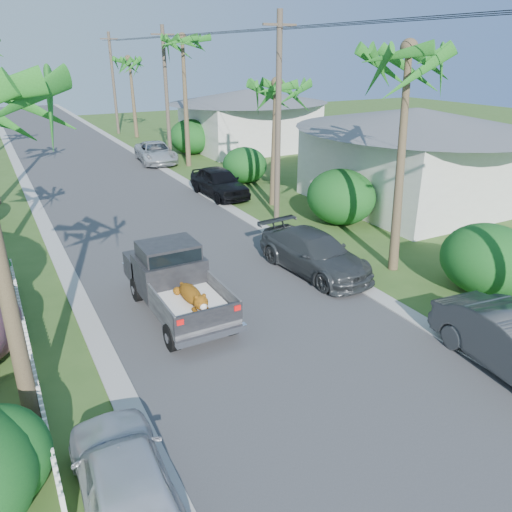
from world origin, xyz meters
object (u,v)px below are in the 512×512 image
palm_r_d (130,59)px  pickup_truck (173,278)px  parked_car_rm (314,253)px  parked_car_ln (125,480)px  parked_car_rf (219,182)px  parked_car_rd (156,153)px  palm_r_c (182,39)px  palm_r_b (275,84)px  house_right_near (412,161)px  utility_pole_c (167,95)px  utility_pole_d (114,83)px  utility_pole_b (278,119)px  palm_r_a (413,50)px  house_right_far (249,122)px

palm_r_d → pickup_truck: bearing=-103.9°
pickup_truck → parked_car_rm: size_ratio=1.05×
pickup_truck → parked_car_ln: (-3.25, -6.62, -0.35)m
parked_car_rf → parked_car_rd: parked_car_rf is taller
parked_car_rd → palm_r_c: (1.65, -2.06, 7.40)m
palm_r_d → parked_car_rf: bearing=-94.3°
palm_r_b → house_right_near: 7.99m
parked_car_rd → palm_r_d: bearing=87.2°
pickup_truck → utility_pole_c: size_ratio=0.57×
parked_car_rd → palm_r_b: (2.05, -13.06, 5.24)m
palm_r_b → utility_pole_d: (-1.00, 28.00, -1.35)m
utility_pole_b → pickup_truck: bearing=-139.7°
pickup_truck → palm_r_c: size_ratio=0.54×
parked_car_ln → utility_pole_b: utility_pole_b is taller
parked_car_rm → utility_pole_c: 21.45m
parked_car_ln → palm_r_a: palm_r_a is taller
parked_car_ln → parked_car_rd: bearing=-106.3°
palm_r_c → utility_pole_b: 13.48m
palm_r_a → palm_r_c: size_ratio=0.93×
palm_r_a → utility_pole_c: 22.19m
house_right_near → utility_pole_d: bearing=103.4°
parked_car_rm → palm_r_b: size_ratio=0.68×
pickup_truck → parked_car_ln: pickup_truck is taller
parked_car_rf → palm_r_b: bearing=-59.4°
house_right_near → utility_pole_d: size_ratio=1.00×
parked_car_rm → parked_car_rd: parked_car_rd is taller
utility_pole_c → utility_pole_d: (0.00, 15.00, 0.00)m
palm_r_d → parked_car_rm: bearing=-95.0°
palm_r_a → utility_pole_c: bearing=91.8°
utility_pole_b → utility_pole_c: bearing=90.0°
house_right_near → palm_r_d: bearing=103.1°
parked_car_rf → house_right_far: size_ratio=0.51×
house_right_near → utility_pole_b: (-7.40, 1.00, 2.38)m
house_right_far → pickup_truck: bearing=-122.4°
palm_r_a → palm_r_b: palm_r_a is taller
parked_car_rd → palm_r_c: palm_r_c is taller
parked_car_rd → utility_pole_d: size_ratio=0.57×
utility_pole_c → parked_car_rf: bearing=-94.4°
palm_r_b → house_right_near: size_ratio=0.80×
palm_r_a → parked_car_rm: bearing=159.7°
pickup_truck → parked_car_ln: size_ratio=1.32×
palm_r_b → palm_r_d: 25.01m
palm_r_c → parked_car_rm: bearing=-97.8°
parked_car_rf → utility_pole_b: bearing=-82.4°
palm_r_d → palm_r_b: bearing=-89.8°
parked_car_rm → utility_pole_d: size_ratio=0.54×
palm_r_b → palm_r_c: 11.22m
utility_pole_c → utility_pole_d: bearing=90.0°
parked_car_rf → utility_pole_c: bearing=84.0°
parked_car_ln → house_right_near: size_ratio=0.43×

